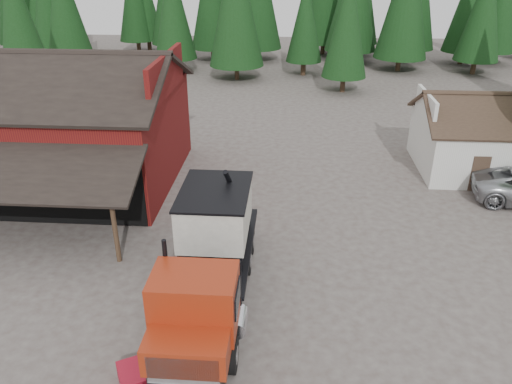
{
  "coord_description": "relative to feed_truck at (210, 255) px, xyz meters",
  "views": [
    {
      "loc": [
        1.36,
        -14.93,
        11.88
      ],
      "look_at": [
        -0.08,
        5.38,
        1.8
      ],
      "focal_mm": 35.0,
      "sensor_mm": 36.0,
      "label": 1
    }
  ],
  "objects": [
    {
      "name": "feed_truck",
      "position": [
        0.0,
        0.0,
        0.0
      ],
      "size": [
        2.89,
        9.77,
        4.41
      ],
      "rotation": [
        0.0,
        0.0,
        -0.0
      ],
      "color": "black",
      "rests_on": "ground"
    },
    {
      "name": "near_pine_b",
      "position": [
        7.33,
        30.27,
        3.83
      ],
      "size": [
        3.96,
        3.96,
        10.4
      ],
      "color": "#382619",
      "rests_on": "ground"
    },
    {
      "name": "conifer_backdrop",
      "position": [
        1.33,
        42.27,
        -2.06
      ],
      "size": [
        76.0,
        16.0,
        16.0
      ],
      "primitive_type": null,
      "color": "black",
      "rests_on": "ground"
    },
    {
      "name": "red_barn",
      "position": [
        -9.67,
        10.17,
        0.63
      ],
      "size": [
        12.8,
        13.63,
        7.18
      ],
      "color": "maroon",
      "rests_on": "ground"
    },
    {
      "name": "farmhouse",
      "position": [
        14.33,
        13.27,
        -0.39
      ],
      "size": [
        8.6,
        6.42,
        4.65
      ],
      "color": "silver",
      "rests_on": "ground"
    },
    {
      "name": "near_pine_d",
      "position": [
        -2.67,
        34.27,
        5.33
      ],
      "size": [
        5.28,
        5.28,
        13.4
      ],
      "color": "#382619",
      "rests_on": "ground"
    },
    {
      "name": "near_pine_a",
      "position": [
        -20.67,
        28.27,
        4.33
      ],
      "size": [
        4.4,
        4.4,
        11.4
      ],
      "color": "#382619",
      "rests_on": "ground"
    },
    {
      "name": "equip_box",
      "position": [
        -1.79,
        -4.1,
        -1.76
      ],
      "size": [
        1.13,
        1.3,
        0.6
      ],
      "primitive_type": "cube",
      "rotation": [
        0.0,
        0.0,
        0.49
      ],
      "color": "maroon",
      "rests_on": "ground"
    },
    {
      "name": "ground",
      "position": [
        1.33,
        0.27,
        -2.06
      ],
      "size": [
        120.0,
        120.0,
        0.0
      ],
      "primitive_type": "plane",
      "color": "#4D423C",
      "rests_on": "ground"
    }
  ]
}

